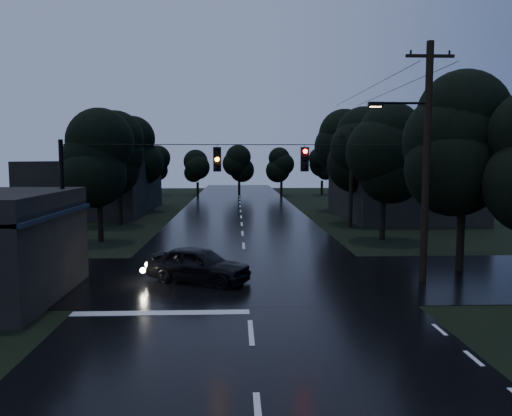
{
  "coord_description": "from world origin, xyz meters",
  "views": [
    {
      "loc": [
        -0.43,
        -9.54,
        5.22
      ],
      "look_at": [
        0.49,
        13.4,
        2.95
      ],
      "focal_mm": 35.0,
      "sensor_mm": 36.0,
      "label": 1
    }
  ],
  "objects": [
    {
      "name": "tree_right_b",
      "position": [
        9.6,
        30.0,
        5.99
      ],
      "size": [
        4.48,
        4.48,
        9.44
      ],
      "color": "black",
      "rests_on": "ground"
    },
    {
      "name": "tree_corner_near",
      "position": [
        10.0,
        13.0,
        5.99
      ],
      "size": [
        4.48,
        4.48,
        9.44
      ],
      "color": "black",
      "rests_on": "ground"
    },
    {
      "name": "utility_pole_far",
      "position": [
        8.3,
        28.0,
        3.88
      ],
      "size": [
        2.0,
        0.3,
        7.5
      ],
      "color": "black",
      "rests_on": "ground"
    },
    {
      "name": "tree_left_b",
      "position": [
        -9.6,
        30.0,
        5.62
      ],
      "size": [
        4.2,
        4.2,
        8.85
      ],
      "color": "black",
      "rests_on": "ground"
    },
    {
      "name": "tree_right_c",
      "position": [
        10.2,
        40.0,
        6.37
      ],
      "size": [
        4.76,
        4.76,
        10.03
      ],
      "color": "black",
      "rests_on": "ground"
    },
    {
      "name": "main_road",
      "position": [
        0.0,
        30.0,
        0.0
      ],
      "size": [
        12.0,
        120.0,
        0.02
      ],
      "primitive_type": "cube",
      "color": "black",
      "rests_on": "ground"
    },
    {
      "name": "cross_street",
      "position": [
        0.0,
        12.0,
        0.0
      ],
      "size": [
        60.0,
        9.0,
        0.02
      ],
      "primitive_type": "cube",
      "color": "black",
      "rests_on": "ground"
    },
    {
      "name": "tree_left_a",
      "position": [
        -9.0,
        22.0,
        5.24
      ],
      "size": [
        3.92,
        3.92,
        8.26
      ],
      "color": "black",
      "rests_on": "ground"
    },
    {
      "name": "utility_pole_main",
      "position": [
        7.41,
        11.0,
        5.26
      ],
      "size": [
        3.5,
        0.3,
        10.0
      ],
      "color": "black",
      "rests_on": "ground"
    },
    {
      "name": "building_far_left",
      "position": [
        -14.0,
        40.0,
        2.5
      ],
      "size": [
        10.0,
        16.0,
        5.0
      ],
      "primitive_type": "cube",
      "color": "black",
      "rests_on": "ground"
    },
    {
      "name": "tree_left_c",
      "position": [
        -10.2,
        40.0,
        5.99
      ],
      "size": [
        4.48,
        4.48,
        9.44
      ],
      "color": "black",
      "rests_on": "ground"
    },
    {
      "name": "car",
      "position": [
        -2.03,
        11.34,
        0.76
      ],
      "size": [
        4.81,
        3.47,
        1.52
      ],
      "primitive_type": "imported",
      "rotation": [
        0.0,
        0.0,
        1.15
      ],
      "color": "black",
      "rests_on": "ground"
    },
    {
      "name": "building_far_right",
      "position": [
        14.0,
        34.0,
        2.2
      ],
      "size": [
        10.0,
        14.0,
        4.4
      ],
      "primitive_type": "cube",
      "color": "black",
      "rests_on": "ground"
    },
    {
      "name": "tree_right_a",
      "position": [
        9.0,
        22.0,
        5.62
      ],
      "size": [
        4.2,
        4.2,
        8.85
      ],
      "color": "black",
      "rests_on": "ground"
    },
    {
      "name": "span_signals",
      "position": [
        0.56,
        10.99,
        5.24
      ],
      "size": [
        15.0,
        0.37,
        1.12
      ],
      "color": "black",
      "rests_on": "ground"
    },
    {
      "name": "anchor_pole_left",
      "position": [
        -7.5,
        11.0,
        3.0
      ],
      "size": [
        0.18,
        0.18,
        6.0
      ],
      "primitive_type": "cylinder",
      "color": "black",
      "rests_on": "ground"
    }
  ]
}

